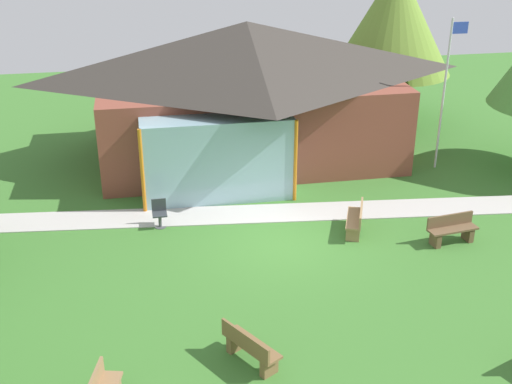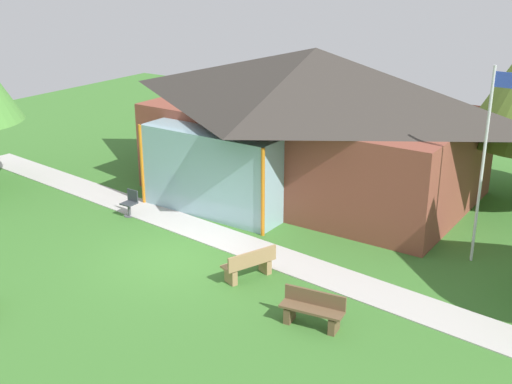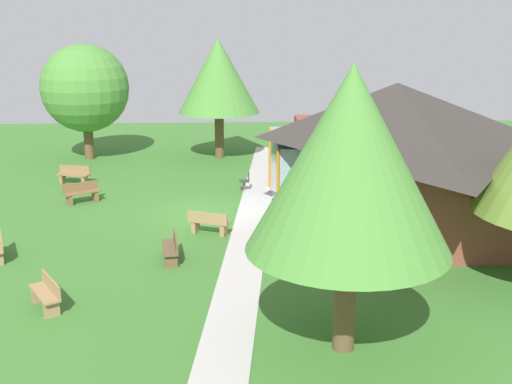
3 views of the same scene
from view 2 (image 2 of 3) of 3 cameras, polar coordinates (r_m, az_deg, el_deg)
The scene contains 7 objects.
ground_plane at distance 18.77m, azimuth -6.73°, elevation -5.83°, with size 44.00×44.00×0.00m, color #3D752D.
pavilion at distance 23.28m, azimuth 4.73°, elevation 6.34°, with size 11.95×8.36×5.12m.
footpath at distance 20.07m, azimuth -3.28°, elevation -3.90°, with size 25.79×1.30×0.03m, color #BCB7B2.
flagpole at distance 18.48m, azimuth 19.30°, elevation 2.82°, with size 0.64×0.08×5.49m.
bench_rear_near_path at distance 17.44m, azimuth -0.58°, elevation -6.34°, with size 0.95×1.56×0.84m.
bench_mid_right at distance 15.43m, azimuth 4.94°, elevation -10.20°, with size 1.55×0.65×0.84m.
patio_chair_west at distance 21.90m, azimuth -10.89°, elevation -1.00°, with size 0.45×0.45×0.86m.
Camera 2 is at (11.21, -12.65, 8.17)m, focal length 45.98 mm.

